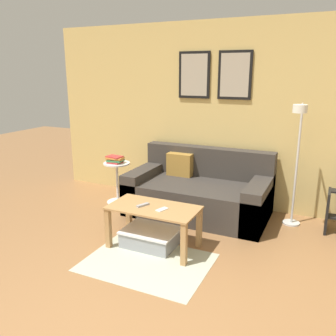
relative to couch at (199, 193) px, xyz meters
name	(u,v)px	position (x,y,z in m)	size (l,w,h in m)	color
wall_back	(230,116)	(0.24, 0.52, 1.00)	(5.60, 0.09, 2.55)	#D6B76B
area_rug	(147,262)	(-0.01, -1.47, -0.29)	(1.24, 0.94, 0.01)	#B2B79E
couch	(199,193)	(0.00, 0.00, 0.00)	(1.84, 1.00, 0.85)	#38332D
coffee_table	(154,215)	(-0.10, -1.14, 0.09)	(0.97, 0.51, 0.47)	#AD7F4C
storage_bin	(151,237)	(-0.16, -1.11, -0.20)	(0.60, 0.45, 0.19)	gray
floor_lamp	(297,149)	(1.20, 0.00, 0.71)	(0.21, 0.49, 1.53)	silver
side_table	(117,179)	(-1.23, -0.12, 0.07)	(0.38, 0.38, 0.60)	white
book_stack	(115,160)	(-1.24, -0.14, 0.36)	(0.26, 0.19, 0.10)	#B73333
remote_control	(143,205)	(-0.22, -1.16, 0.19)	(0.04, 0.15, 0.02)	#99999E
cell_phone	(162,209)	(0.01, -1.17, 0.19)	(0.07, 0.14, 0.01)	silver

